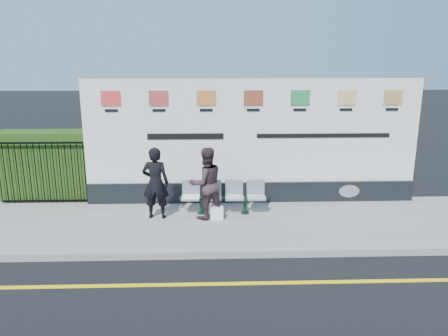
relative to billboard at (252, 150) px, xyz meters
name	(u,v)px	position (x,y,z in m)	size (l,w,h in m)	color
ground	(243,284)	(-0.50, -3.85, -1.42)	(80.00, 80.00, 0.00)	black
pavement	(234,223)	(-0.50, -1.35, -1.36)	(14.00, 3.00, 0.12)	gray
kerb	(239,253)	(-0.50, -2.85, -1.35)	(14.00, 0.18, 0.14)	gray
yellow_line	(243,283)	(-0.50, -3.85, -1.42)	(14.00, 0.10, 0.01)	yellow
billboard	(252,150)	(0.00, 0.00, 0.00)	(8.00, 0.30, 3.00)	black
hedge	(48,165)	(-5.08, 0.45, -0.45)	(2.35, 0.70, 1.70)	#274514
railing	(42,173)	(-5.08, 0.00, -0.53)	(2.05, 0.06, 1.54)	black
bench	(223,205)	(-0.72, -0.88, -1.10)	(1.90, 0.51, 0.41)	#AFB4B8
woman_left	(156,183)	(-2.22, -1.08, -0.50)	(0.58, 0.38, 1.60)	black
woman_right	(206,183)	(-1.11, -1.13, -0.50)	(0.78, 0.61, 1.60)	#3C272E
handbag_brown	(212,192)	(-0.97, -0.87, -0.79)	(0.27, 0.12, 0.21)	#301D0D
carrier_bag_white	(217,213)	(-0.88, -1.23, -1.16)	(0.28, 0.17, 0.28)	white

